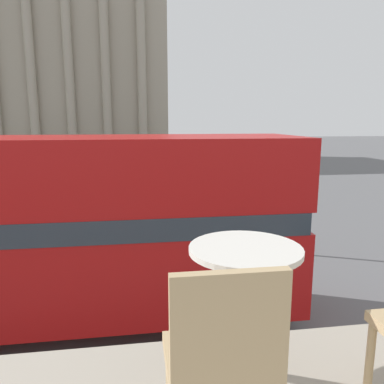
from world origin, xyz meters
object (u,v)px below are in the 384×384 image
object	(u,v)px
plaza_building_left	(47,72)
pedestrian_red	(94,173)
double_decker_bus	(43,228)
cafe_chair_0	(222,360)
traffic_light_near	(282,186)
pedestrian_grey	(151,175)
car_black	(22,177)
traffic_light_mid	(176,168)
pedestrian_olive	(250,189)
car_maroon	(109,172)
cafe_dining_table	(245,282)

from	to	relation	value
plaza_building_left	pedestrian_red	world-z (taller)	plaza_building_left
double_decker_bus	cafe_chair_0	xyz separation A→B (m)	(2.27, -6.72, 1.35)
traffic_light_near	pedestrian_grey	distance (m)	13.27
plaza_building_left	car_black	world-z (taller)	plaza_building_left
cafe_chair_0	pedestrian_grey	bearing A→B (deg)	87.70
cafe_chair_0	pedestrian_red	xyz separation A→B (m)	(-3.25, 25.47, -2.75)
plaza_building_left	car_black	xyz separation A→B (m)	(2.09, -20.02, -9.29)
plaza_building_left	traffic_light_mid	bearing A→B (deg)	-67.62
pedestrian_olive	car_maroon	bearing A→B (deg)	-37.89
cafe_dining_table	car_maroon	world-z (taller)	cafe_dining_table
plaza_building_left	car_black	distance (m)	22.17
traffic_light_near	pedestrian_grey	xyz separation A→B (m)	(-3.92, 12.60, -1.34)
car_maroon	pedestrian_red	size ratio (longest dim) A/B	2.56
plaza_building_left	traffic_light_near	size ratio (longest dim) A/B	7.58
traffic_light_near	car_black	distance (m)	19.73
car_black	double_decker_bus	bearing A→B (deg)	-38.69
car_maroon	pedestrian_olive	world-z (taller)	pedestrian_olive
double_decker_bus	pedestrian_olive	distance (m)	13.26
double_decker_bus	plaza_building_left	xyz separation A→B (m)	(-7.98, 39.00, 7.65)
plaza_building_left	pedestrian_grey	size ratio (longest dim) A/B	15.36
cafe_chair_0	car_black	bearing A→B (deg)	106.89
cafe_chair_0	car_black	distance (m)	27.13
cafe_dining_table	traffic_light_near	size ratio (longest dim) A/B	0.20
cafe_dining_table	car_black	world-z (taller)	cafe_dining_table
cafe_chair_0	traffic_light_near	size ratio (longest dim) A/B	0.25
traffic_light_near	double_decker_bus	bearing A→B (deg)	-149.66
cafe_chair_0	pedestrian_olive	distance (m)	18.40
cafe_chair_0	car_maroon	world-z (taller)	cafe_chair_0
plaza_building_left	pedestrian_red	distance (m)	23.26
cafe_dining_table	car_maroon	distance (m)	27.17
traffic_light_mid	pedestrian_red	distance (m)	9.92
traffic_light_near	car_maroon	world-z (taller)	traffic_light_near
pedestrian_red	pedestrian_olive	world-z (taller)	pedestrian_olive
cafe_chair_0	pedestrian_olive	xyz separation A→B (m)	(5.55, 17.35, -2.64)
cafe_dining_table	traffic_light_mid	xyz separation A→B (m)	(1.35, 16.32, -1.42)
pedestrian_grey	pedestrian_olive	bearing A→B (deg)	61.56
plaza_building_left	traffic_light_mid	xyz separation A→B (m)	(11.86, -28.79, -7.71)
car_maroon	traffic_light_near	bearing A→B (deg)	-2.77
pedestrian_grey	pedestrian_olive	world-z (taller)	pedestrian_olive
cafe_chair_0	car_maroon	distance (m)	27.75
traffic_light_mid	car_maroon	size ratio (longest dim) A/B	0.83
double_decker_bus	plaza_building_left	world-z (taller)	plaza_building_left
cafe_dining_table	pedestrian_olive	world-z (taller)	cafe_dining_table
pedestrian_olive	traffic_light_mid	bearing A→B (deg)	20.29
traffic_light_near	car_maroon	size ratio (longest dim) A/B	0.86
traffic_light_mid	pedestrian_grey	world-z (taller)	traffic_light_mid
plaza_building_left	pedestrian_grey	distance (m)	26.47
cafe_dining_table	plaza_building_left	bearing A→B (deg)	103.12
car_maroon	cafe_dining_table	bearing A→B (deg)	-19.63
car_maroon	pedestrian_olive	bearing A→B (deg)	12.73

